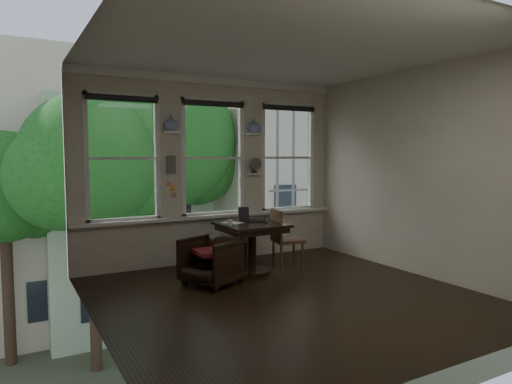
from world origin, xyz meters
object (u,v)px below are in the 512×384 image
table (251,248)px  armchair_left (212,261)px  laptop (259,221)px  mug (230,222)px  side_chair_right (288,240)px

table → armchair_left: (-0.74, -0.25, -0.05)m
table → laptop: (0.16, 0.08, 0.39)m
armchair_left → laptop: laptop is taller
table → mug: size_ratio=9.98×
laptop → table: bearing=-146.1°
armchair_left → side_chair_right: size_ratio=0.77×
armchair_left → mug: mug is taller
side_chair_right → mug: bearing=100.1°
side_chair_right → mug: side_chair_right is taller
armchair_left → laptop: bearing=85.3°
armchair_left → laptop: 1.05m
table → armchair_left: table is taller
mug → armchair_left: bearing=-150.1°
side_chair_right → mug: size_ratio=10.20×
table → laptop: laptop is taller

